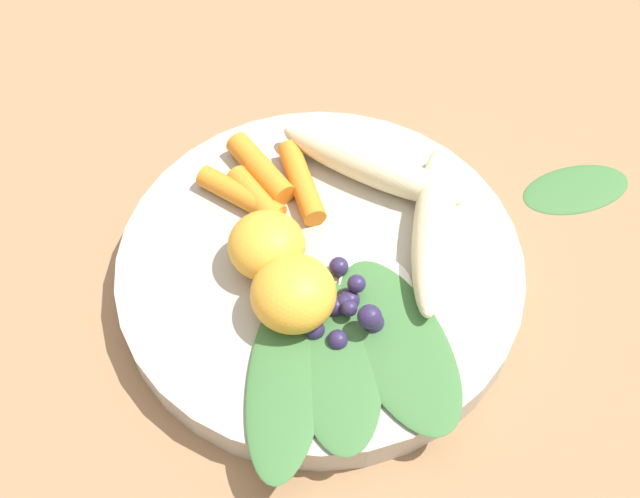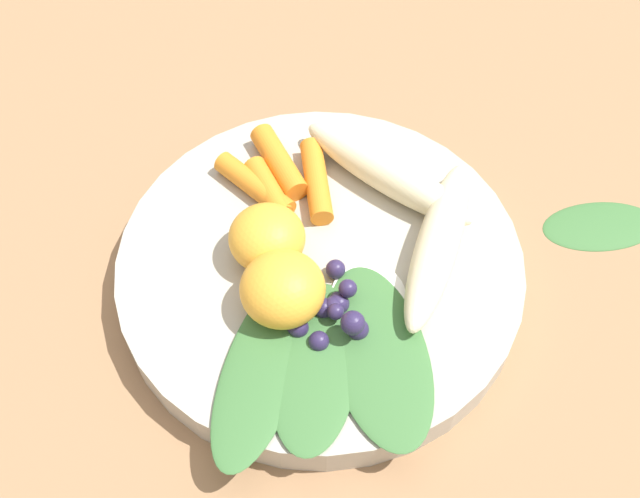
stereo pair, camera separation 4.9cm
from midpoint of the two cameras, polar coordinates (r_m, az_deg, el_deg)
name	(u,v)px [view 2 (the right image)]	position (r m, az deg, el deg)	size (l,w,h in m)	color
ground_plane	(320,279)	(0.51, 2.70, -2.43)	(2.40, 2.40, 0.00)	#99704C
bowl	(320,269)	(0.50, 2.75, -1.66)	(0.26, 0.26, 0.02)	#B2AD9E
banana_peeled_left	(387,172)	(0.52, 7.58, 5.41)	(0.13, 0.03, 0.03)	beige
banana_peeled_right	(438,243)	(0.49, 11.46, 0.22)	(0.13, 0.03, 0.03)	beige
orange_segment_near	(280,287)	(0.46, 0.04, -3.04)	(0.05, 0.05, 0.04)	#F4A833
orange_segment_far	(267,238)	(0.48, -1.04, 0.63)	(0.05, 0.05, 0.04)	#F4A833
carrot_front	(316,181)	(0.52, 2.39, 4.86)	(0.02, 0.02, 0.06)	orange
carrot_mid_left	(279,162)	(0.53, -0.42, 6.23)	(0.02, 0.02, 0.06)	orange
carrot_mid_right	(268,189)	(0.52, -1.16, 4.23)	(0.02, 0.02, 0.05)	orange
carrot_rear	(255,186)	(0.52, -2.17, 4.48)	(0.01, 0.01, 0.06)	orange
blueberry_pile	(333,311)	(0.46, 4.00, -4.81)	(0.05, 0.06, 0.03)	#2D234C
coconut_shred_patch	(368,295)	(0.48, 6.47, -3.60)	(0.05, 0.05, 0.00)	white
kale_leaf_left	(262,368)	(0.45, -1.16, -8.96)	(0.13, 0.04, 0.01)	#3D7038
kale_leaf_right	(315,365)	(0.45, 2.71, -8.71)	(0.11, 0.05, 0.01)	#3D7038
kale_leaf_rear	(379,353)	(0.46, 7.37, -7.79)	(0.12, 0.06, 0.01)	#3D7038
kale_leaf_stray	(601,224)	(0.58, 22.20, 1.53)	(0.08, 0.04, 0.01)	#3D7038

